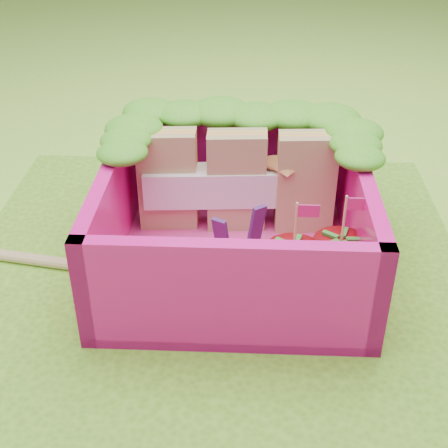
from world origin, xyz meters
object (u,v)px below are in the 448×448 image
at_px(sandwich_stack, 238,182).
at_px(strawberry_left, 292,271).
at_px(chopsticks, 38,260).
at_px(bento_box, 235,220).
at_px(strawberry_right, 339,263).
at_px(broccoli, 122,259).

bearing_deg(sandwich_stack, strawberry_left, -66.12).
bearing_deg(strawberry_left, chopsticks, 168.78).
xyz_separation_m(bento_box, strawberry_left, (0.28, -0.29, -0.09)).
xyz_separation_m(strawberry_right, chopsticks, (-1.52, 0.19, -0.16)).
relative_size(broccoli, strawberry_left, 0.64).
relative_size(bento_box, sandwich_stack, 1.22).
distance_m(broccoli, strawberry_left, 0.80).
distance_m(bento_box, broccoli, 0.59).
relative_size(bento_box, chopsticks, 0.55).
height_order(bento_box, chopsticks, bento_box).
height_order(broccoli, strawberry_right, strawberry_right).
bearing_deg(sandwich_stack, bento_box, -91.17).
bearing_deg(strawberry_right, chopsticks, 173.03).
relative_size(strawberry_right, chopsticks, 0.21).
bearing_deg(strawberry_right, strawberry_left, -162.10).
bearing_deg(strawberry_right, sandwich_stack, 132.41).
bearing_deg(chopsticks, bento_box, 2.06).
xyz_separation_m(broccoli, strawberry_right, (1.02, 0.06, -0.03)).
bearing_deg(bento_box, strawberry_right, -24.00).
xyz_separation_m(sandwich_stack, strawberry_left, (0.27, -0.61, -0.13)).
relative_size(sandwich_stack, chopsticks, 0.45).
bearing_deg(strawberry_right, broccoli, -176.52).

